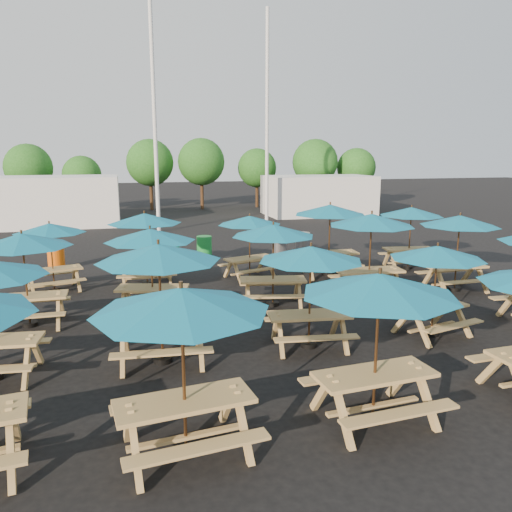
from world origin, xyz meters
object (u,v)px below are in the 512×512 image
object	(u,v)px
picnic_unit_7	(145,222)
waste_bin_0	(56,256)
picnic_unit_6	(150,239)
picnic_unit_14	(371,224)
waste_bin_4	(303,244)
picnic_unit_3	(50,231)
picnic_unit_13	(437,257)
picnic_unit_2	(22,245)
picnic_unit_9	(311,258)
picnic_unit_18	(460,224)
picnic_unit_8	(379,292)
picnic_unit_10	(273,234)
waste_bin_1	(172,252)
waste_bin_2	(204,248)
picnic_unit_11	(250,223)
picnic_unit_5	(159,258)
waste_bin_3	(279,245)
picnic_unit_15	(330,213)
picnic_unit_4	(182,308)
picnic_unit_19	(411,215)

from	to	relation	value
picnic_unit_7	waste_bin_0	world-z (taller)	picnic_unit_7
picnic_unit_6	picnic_unit_14	size ratio (longest dim) A/B	1.06
picnic_unit_7	waste_bin_4	world-z (taller)	picnic_unit_7
picnic_unit_3	picnic_unit_13	xyz separation A→B (m)	(8.84, -6.19, 0.01)
picnic_unit_13	picnic_unit_14	distance (m)	3.22
picnic_unit_2	waste_bin_0	xyz separation A→B (m)	(-0.11, 6.26, -1.53)
picnic_unit_6	picnic_unit_9	bearing A→B (deg)	-28.77
picnic_unit_18	waste_bin_4	bearing A→B (deg)	112.54
picnic_unit_3	picnic_unit_8	world-z (taller)	picnic_unit_8
picnic_unit_10	picnic_unit_3	bearing A→B (deg)	164.04
picnic_unit_8	picnic_unit_7	bearing A→B (deg)	103.59
waste_bin_1	waste_bin_2	bearing A→B (deg)	18.12
picnic_unit_11	waste_bin_1	size ratio (longest dim) A/B	2.78
picnic_unit_3	picnic_unit_5	distance (m)	6.72
picnic_unit_14	waste_bin_3	size ratio (longest dim) A/B	2.78
picnic_unit_2	picnic_unit_5	xyz separation A→B (m)	(2.94, -2.96, 0.12)
picnic_unit_13	waste_bin_0	bearing A→B (deg)	121.08
picnic_unit_14	picnic_unit_18	bearing A→B (deg)	3.64
picnic_unit_6	picnic_unit_18	distance (m)	9.01
picnic_unit_6	picnic_unit_13	world-z (taller)	picnic_unit_6
picnic_unit_6	picnic_unit_18	xyz separation A→B (m)	(9.01, 0.10, 0.03)
picnic_unit_9	picnic_unit_18	bearing A→B (deg)	34.89
picnic_unit_9	picnic_unit_14	xyz separation A→B (m)	(3.03, 3.13, 0.19)
picnic_unit_9	picnic_unit_14	world-z (taller)	picnic_unit_14
picnic_unit_14	picnic_unit_15	size ratio (longest dim) A/B	1.00
picnic_unit_9	picnic_unit_13	world-z (taller)	picnic_unit_9
waste_bin_3	picnic_unit_6	bearing A→B (deg)	-130.50
picnic_unit_7	waste_bin_3	world-z (taller)	picnic_unit_7
picnic_unit_3	picnic_unit_5	xyz separation A→B (m)	(2.76, -6.12, 0.29)
picnic_unit_13	picnic_unit_15	size ratio (longest dim) A/B	0.97
picnic_unit_11	picnic_unit_14	world-z (taller)	picnic_unit_14
picnic_unit_3	picnic_unit_7	distance (m)	2.76
picnic_unit_4	picnic_unit_15	world-z (taller)	picnic_unit_15
picnic_unit_3	picnic_unit_11	size ratio (longest dim) A/B	0.98
picnic_unit_19	waste_bin_3	size ratio (longest dim) A/B	2.70
picnic_unit_11	picnic_unit_14	xyz separation A→B (m)	(2.79, -3.03, 0.29)
picnic_unit_3	picnic_unit_4	size ratio (longest dim) A/B	0.96
picnic_unit_3	picnic_unit_11	world-z (taller)	picnic_unit_11
picnic_unit_10	picnic_unit_13	world-z (taller)	picnic_unit_10
picnic_unit_13	picnic_unit_9	bearing A→B (deg)	165.19
picnic_unit_18	waste_bin_2	distance (m)	9.31
picnic_unit_3	picnic_unit_6	xyz separation A→B (m)	(2.75, -3.12, 0.17)
picnic_unit_11	waste_bin_0	xyz separation A→B (m)	(-6.40, 3.05, -1.38)
picnic_unit_3	picnic_unit_9	bearing A→B (deg)	-61.50
picnic_unit_4	picnic_unit_6	distance (m)	6.21
picnic_unit_4	picnic_unit_5	bearing A→B (deg)	84.32
picnic_unit_15	waste_bin_2	bearing A→B (deg)	140.41
picnic_unit_9	waste_bin_2	distance (m)	9.56
picnic_unit_7	picnic_unit_19	distance (m)	9.24
picnic_unit_4	picnic_unit_19	distance (m)	13.04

